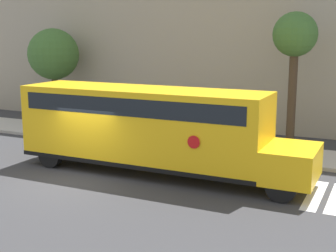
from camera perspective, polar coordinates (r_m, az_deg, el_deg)
name	(u,v)px	position (r m, az deg, el deg)	size (l,w,h in m)	color
ground_plane	(77,179)	(17.66, -11.09, -6.40)	(60.00, 60.00, 0.00)	#333335
sidewalk_strip	(156,141)	(22.98, -1.44, -1.89)	(44.00, 3.00, 0.15)	#B2ADA3
building_backdrop	(206,6)	(28.38, 4.63, 14.33)	(32.00, 4.00, 13.70)	#9E937F
school_bus	(149,125)	(17.74, -2.27, 0.11)	(11.34, 2.57, 3.25)	yellow
tree_near_sidewalk	(54,55)	(28.98, -13.78, 8.43)	(3.04, 3.04, 5.60)	#423323
tree_far_sidewalk	(295,39)	(22.41, 15.22, 10.15)	(2.04, 2.04, 6.27)	#423323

